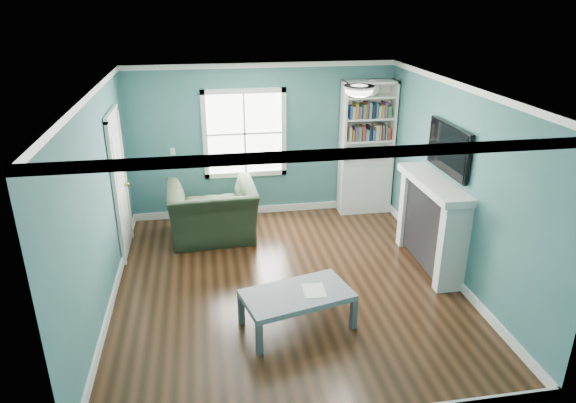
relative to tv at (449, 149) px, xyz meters
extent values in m
plane|color=black|center=(-2.20, -0.20, -1.72)|extent=(5.00, 5.00, 0.00)
plane|color=#2F6967|center=(-2.20, 2.30, -0.43)|extent=(4.50, 0.00, 4.50)
plane|color=#2F6967|center=(-2.20, -2.70, -0.43)|extent=(4.50, 0.00, 4.50)
plane|color=#2F6967|center=(-4.45, -0.20, -0.43)|extent=(0.00, 5.00, 5.00)
plane|color=#2F6967|center=(0.05, -0.20, -0.43)|extent=(0.00, 5.00, 5.00)
plane|color=white|center=(-2.20, -0.20, 0.88)|extent=(5.00, 5.00, 0.00)
cube|color=white|center=(-2.20, 2.28, -1.66)|extent=(4.50, 0.03, 0.12)
cube|color=white|center=(-4.44, -0.20, -1.66)|extent=(0.03, 5.00, 0.12)
cube|color=white|center=(0.03, -0.20, -1.66)|extent=(0.03, 5.00, 0.12)
cube|color=white|center=(-2.20, 2.28, 0.84)|extent=(4.50, 0.04, 0.08)
cube|color=white|center=(-2.20, -2.68, 0.84)|extent=(4.50, 0.04, 0.08)
cube|color=white|center=(-4.43, -0.20, 0.84)|extent=(0.04, 5.00, 0.08)
cube|color=white|center=(0.03, -0.20, 0.84)|extent=(0.04, 5.00, 0.08)
cube|color=white|center=(-2.50, 2.29, -0.27)|extent=(1.24, 0.01, 1.34)
cube|color=white|center=(-3.16, 2.28, -0.27)|extent=(0.08, 0.06, 1.50)
cube|color=white|center=(-1.84, 2.28, -0.27)|extent=(0.08, 0.06, 1.50)
cube|color=white|center=(-2.50, 2.28, -0.98)|extent=(1.40, 0.06, 0.08)
cube|color=white|center=(-2.50, 2.28, 0.44)|extent=(1.40, 0.06, 0.08)
cube|color=white|center=(-2.50, 2.28, -0.27)|extent=(1.24, 0.03, 0.03)
cube|color=white|center=(-2.50, 2.28, -0.27)|extent=(0.03, 0.03, 1.34)
cube|color=silver|center=(-0.43, 2.10, -1.27)|extent=(0.90, 0.35, 0.90)
cube|color=silver|center=(-0.86, 2.10, -0.12)|extent=(0.04, 0.35, 1.40)
cube|color=silver|center=(0.00, 2.10, -0.12)|extent=(0.04, 0.35, 1.40)
cube|color=silver|center=(-0.43, 2.26, -0.12)|extent=(0.90, 0.02, 1.40)
cube|color=silver|center=(-0.43, 2.10, 0.55)|extent=(0.90, 0.35, 0.04)
cube|color=silver|center=(-0.43, 2.10, -0.80)|extent=(0.84, 0.33, 0.03)
cube|color=silver|center=(-0.43, 2.10, -0.42)|extent=(0.84, 0.33, 0.03)
cube|color=silver|center=(-0.43, 2.10, -0.04)|extent=(0.84, 0.33, 0.03)
cube|color=silver|center=(-0.43, 2.10, 0.32)|extent=(0.84, 0.33, 0.03)
cube|color=tan|center=(-0.43, 2.08, -0.30)|extent=(0.70, 0.25, 0.22)
cube|color=olive|center=(-0.43, 2.08, 0.08)|extent=(0.70, 0.25, 0.22)
cylinder|color=beige|center=(-0.43, 2.05, 0.46)|extent=(0.26, 0.06, 0.26)
cube|color=black|center=(-0.11, 0.00, -1.12)|extent=(0.30, 1.20, 1.10)
cube|color=black|center=(-0.13, 0.00, -1.32)|extent=(0.22, 0.65, 0.70)
cube|color=silver|center=(-0.13, -0.67, -1.12)|extent=(0.36, 0.16, 1.20)
cube|color=silver|center=(-0.13, 0.67, -1.12)|extent=(0.36, 0.16, 1.20)
cube|color=silver|center=(-0.15, 0.00, -0.47)|extent=(0.44, 1.58, 0.10)
cube|color=black|center=(0.00, 0.00, 0.00)|extent=(0.06, 1.10, 0.65)
cube|color=silver|center=(-4.43, 1.20, -0.70)|extent=(0.04, 0.80, 2.05)
cube|color=white|center=(-4.42, 0.75, -0.70)|extent=(0.05, 0.08, 2.13)
cube|color=white|center=(-4.42, 1.65, -0.70)|extent=(0.05, 0.08, 2.13)
cube|color=white|center=(-4.42, 1.20, 0.36)|extent=(0.05, 0.98, 0.08)
sphere|color=#BF8C3F|center=(-4.37, 1.50, -0.77)|extent=(0.07, 0.07, 0.07)
ellipsoid|color=white|center=(-1.30, -0.10, 0.82)|extent=(0.34, 0.34, 0.15)
cylinder|color=white|center=(-1.30, -0.10, 0.86)|extent=(0.38, 0.38, 0.03)
cube|color=white|center=(-3.70, 2.28, -0.52)|extent=(0.08, 0.01, 0.12)
imported|color=#202E1D|center=(-3.11, 1.40, -1.14)|extent=(1.38, 0.93, 1.17)
cube|color=#494E57|center=(-2.72, -1.56, -1.53)|extent=(0.08, 0.08, 0.38)
cube|color=#494E57|center=(-1.60, -1.28, -1.53)|extent=(0.08, 0.08, 0.38)
cube|color=#494E57|center=(-2.87, -0.97, -1.53)|extent=(0.08, 0.08, 0.38)
cube|color=#494E57|center=(-1.74, -0.69, -1.53)|extent=(0.08, 0.08, 0.38)
cube|color=slate|center=(-2.23, -1.13, -1.31)|extent=(1.36, 0.95, 0.07)
cube|color=white|center=(-2.03, -1.11, -1.28)|extent=(0.26, 0.33, 0.00)
camera|label=1|loc=(-3.17, -6.08, 1.90)|focal=32.00mm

